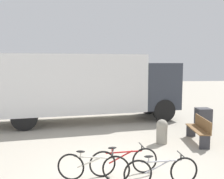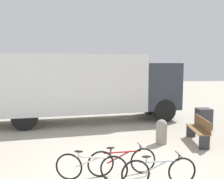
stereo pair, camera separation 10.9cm
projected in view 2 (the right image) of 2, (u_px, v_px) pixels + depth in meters
The scene contains 8 objects.
ground_plane at pixel (116, 174), 6.32m from camera, with size 60.00×60.00×0.00m, color #A8A091.
delivery_truck at pixel (86, 84), 11.73m from camera, with size 9.03×3.59×3.17m.
park_bench at pixel (199, 129), 8.70m from camera, with size 0.52×1.53×0.88m.
bicycle_near at pixel (91, 167), 5.88m from camera, with size 1.72×0.50×0.75m.
bicycle_middle at pixel (122, 161), 6.21m from camera, with size 1.74×0.44×0.75m.
bicycle_far at pixel (159, 172), 5.62m from camera, with size 1.74×0.44×0.75m.
bollard_near_bench at pixel (161, 131), 8.61m from camera, with size 0.40×0.40×0.85m.
utility_box at pixel (204, 119), 10.55m from camera, with size 0.59×0.53×0.87m.
Camera 2 is at (-0.53, -6.02, 2.81)m, focal length 40.00 mm.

